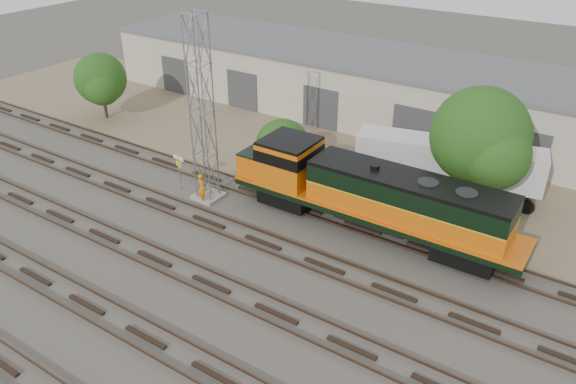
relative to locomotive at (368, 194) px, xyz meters
The scene contains 12 objects.
ground 7.68m from the locomotive, 124.69° to the right, with size 140.00×140.00×0.00m, color #47423A.
dirt_strip 10.20m from the locomotive, 114.77° to the left, with size 80.00×16.00×0.02m, color #726047.
tracks 10.18m from the locomotive, 114.77° to the right, with size 80.00×20.40×0.28m.
warehouse 17.47m from the locomotive, 103.61° to the left, with size 58.40×10.40×5.30m.
locomotive is the anchor object (origin of this frame).
signal_tower 10.91m from the locomotive, 168.31° to the right, with size 1.72×1.72×11.65m.
sign_post 12.68m from the locomotive, 169.88° to the right, with size 0.99×0.19×2.43m.
worker 10.56m from the locomotive, 164.73° to the right, with size 0.72×0.47×1.98m, color orange.
semi_trailer 7.45m from the locomotive, 70.18° to the left, with size 11.86×4.89×3.58m.
tree_west 26.79m from the locomotive, behind, with size 4.51×4.30×5.62m.
tree_mid 9.45m from the locomotive, 154.24° to the left, with size 3.98×3.79×3.79m.
tree_east 7.51m from the locomotive, 50.41° to the left, with size 6.10×5.81×7.85m.
Camera 1 is at (15.66, -19.67, 17.94)m, focal length 35.00 mm.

